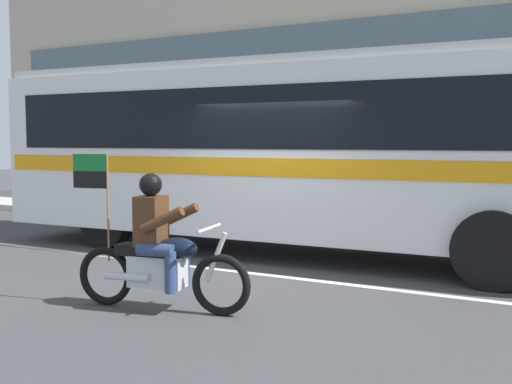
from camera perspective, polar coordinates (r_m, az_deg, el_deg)
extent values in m
plane|color=#3D3D3F|center=(9.48, 1.41, -6.92)|extent=(60.00, 60.00, 0.00)
cube|color=#B7B2A8|center=(14.14, 10.84, -2.79)|extent=(28.00, 3.80, 0.15)
cube|color=silver|center=(8.96, -0.35, -7.59)|extent=(26.60, 0.14, 0.01)
cube|color=#4C606B|center=(15.98, 13.15, 13.36)|extent=(25.76, 0.10, 1.40)
cube|color=white|center=(10.31, 5.09, 3.70)|extent=(11.25, 2.97, 2.70)
cube|color=black|center=(10.32, 5.11, 6.75)|extent=(10.36, 2.98, 0.96)
cube|color=orange|center=(10.32, 5.08, 2.59)|extent=(11.03, 2.99, 0.28)
cube|color=silver|center=(10.38, 5.15, 11.50)|extent=(11.03, 2.83, 0.16)
cylinder|color=black|center=(11.30, -13.80, -2.48)|extent=(1.04, 0.30, 1.04)
cylinder|color=black|center=(8.47, 21.22, -5.09)|extent=(1.04, 0.30, 1.04)
torus|color=black|center=(6.82, -3.28, -8.64)|extent=(0.69, 0.22, 0.69)
torus|color=black|center=(7.45, -13.86, -7.61)|extent=(0.69, 0.22, 0.69)
cube|color=silver|center=(7.10, -9.19, -7.31)|extent=(0.68, 0.39, 0.36)
ellipsoid|color=black|center=(6.94, -7.37, -5.22)|extent=(0.52, 0.36, 0.24)
cube|color=black|center=(7.15, -10.65, -5.30)|extent=(0.60, 0.36, 0.12)
cylinder|color=silver|center=(6.77, -3.77, -6.13)|extent=(0.28, 0.11, 0.58)
cylinder|color=silver|center=(6.75, -4.42, -3.42)|extent=(0.16, 0.64, 0.04)
cylinder|color=silver|center=(7.11, -11.95, -7.75)|extent=(0.56, 0.19, 0.09)
cube|color=#4C2D19|center=(7.03, -9.76, -2.64)|extent=(0.34, 0.41, 0.56)
sphere|color=black|center=(6.99, -9.81, 0.69)|extent=(0.26, 0.26, 0.26)
cylinder|color=navy|center=(7.18, -8.07, -4.89)|extent=(0.44, 0.23, 0.15)
cylinder|color=navy|center=(7.15, -6.73, -6.88)|extent=(0.13, 0.13, 0.46)
cylinder|color=navy|center=(6.86, -9.38, -5.36)|extent=(0.44, 0.23, 0.15)
cylinder|color=navy|center=(6.83, -7.99, -7.45)|extent=(0.13, 0.13, 0.46)
cylinder|color=#4C2D19|center=(7.10, -7.30, -2.21)|extent=(0.53, 0.20, 0.32)
cylinder|color=#4C2D19|center=(6.74, -8.74, -2.61)|extent=(0.53, 0.20, 0.32)
cylinder|color=olive|center=(7.29, -13.65, -1.46)|extent=(0.02, 0.02, 1.25)
cube|color=#197233|center=(7.38, -15.26, 2.67)|extent=(0.44, 0.10, 0.20)
cube|color=black|center=(7.39, -15.23, 1.12)|extent=(0.44, 0.10, 0.20)
cylinder|color=#4C8C3F|center=(14.29, -2.61, -1.16)|extent=(0.22, 0.22, 0.58)
sphere|color=#4C8C3F|center=(14.26, -2.62, 0.28)|extent=(0.20, 0.20, 0.20)
cylinder|color=#4C8C3F|center=(14.17, -2.90, -1.09)|extent=(0.09, 0.10, 0.09)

